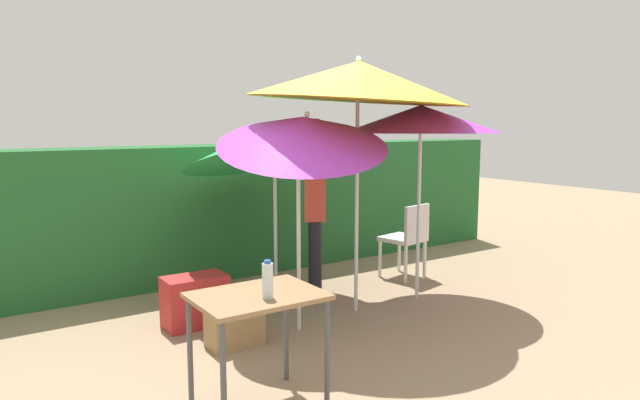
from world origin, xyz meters
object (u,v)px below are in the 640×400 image
(umbrella_yellow, at_px, (358,81))
(bottle_water, at_px, (268,280))
(person_vendor, at_px, (315,209))
(chair_plastic, at_px, (408,236))
(folding_table, at_px, (258,308))
(umbrella_navy, at_px, (421,119))
(umbrella_rainbow, at_px, (271,142))
(crate_cardboard, at_px, (235,326))
(umbrella_orange, at_px, (303,132))
(cooler_box, at_px, (195,301))

(umbrella_yellow, bearing_deg, bottle_water, -142.24)
(person_vendor, relative_size, bottle_water, 7.83)
(chair_plastic, height_order, folding_table, chair_plastic)
(chair_plastic, bearing_deg, umbrella_yellow, -153.65)
(person_vendor, xyz_separation_m, folding_table, (-1.67, -1.87, -0.26))
(umbrella_navy, bearing_deg, umbrella_rainbow, 148.55)
(person_vendor, xyz_separation_m, crate_cardboard, (-1.34, -0.83, -0.77))
(umbrella_yellow, distance_m, crate_cardboard, 2.49)
(umbrella_orange, distance_m, cooler_box, 1.83)
(umbrella_rainbow, height_order, folding_table, umbrella_rainbow)
(cooler_box, height_order, bottle_water, bottle_water)
(umbrella_navy, xyz_separation_m, folding_table, (-2.49, -1.16, -1.20))
(person_vendor, bearing_deg, umbrella_orange, -128.91)
(umbrella_navy, distance_m, cooler_box, 2.84)
(crate_cardboard, height_order, bottle_water, bottle_water)
(umbrella_yellow, xyz_separation_m, crate_cardboard, (-1.39, -0.16, -2.06))
(person_vendor, bearing_deg, crate_cardboard, -148.35)
(umbrella_navy, distance_m, bottle_water, 2.95)
(umbrella_rainbow, distance_m, crate_cardboard, 1.94)
(chair_plastic, bearing_deg, umbrella_rainbow, 175.22)
(cooler_box, bearing_deg, crate_cardboard, -81.67)
(bottle_water, bearing_deg, cooler_box, 83.10)
(umbrella_yellow, height_order, person_vendor, umbrella_yellow)
(chair_plastic, bearing_deg, cooler_box, -177.21)
(umbrella_rainbow, xyz_separation_m, bottle_water, (-1.18, -2.07, -0.76))
(chair_plastic, bearing_deg, folding_table, -148.36)
(bottle_water, bearing_deg, umbrella_rainbow, 60.32)
(umbrella_yellow, height_order, crate_cardboard, umbrella_yellow)
(umbrella_orange, xyz_separation_m, folding_table, (-1.00, -1.05, -1.09))
(umbrella_navy, distance_m, crate_cardboard, 2.76)
(umbrella_orange, xyz_separation_m, chair_plastic, (1.94, 0.76, -1.26))
(umbrella_orange, xyz_separation_m, person_vendor, (0.66, 0.82, -0.83))
(umbrella_yellow, relative_size, crate_cardboard, 5.68)
(umbrella_orange, relative_size, bottle_water, 9.17)
(umbrella_rainbow, distance_m, umbrella_yellow, 1.08)
(chair_plastic, height_order, cooler_box, chair_plastic)
(umbrella_rainbow, height_order, umbrella_orange, umbrella_orange)
(cooler_box, bearing_deg, bottle_water, -96.90)
(crate_cardboard, xyz_separation_m, bottle_water, (-0.31, -1.16, 0.72))
(umbrella_yellow, bearing_deg, folding_table, -144.91)
(umbrella_rainbow, distance_m, cooler_box, 1.73)
(crate_cardboard, bearing_deg, umbrella_orange, 0.44)
(umbrella_rainbow, relative_size, umbrella_orange, 0.95)
(umbrella_orange, height_order, cooler_box, umbrella_orange)
(cooler_box, bearing_deg, person_vendor, 7.74)
(umbrella_navy, height_order, folding_table, umbrella_navy)
(umbrella_navy, bearing_deg, umbrella_yellow, 177.18)
(chair_plastic, distance_m, crate_cardboard, 2.75)
(umbrella_navy, relative_size, chair_plastic, 2.32)
(crate_cardboard, bearing_deg, umbrella_navy, 3.14)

